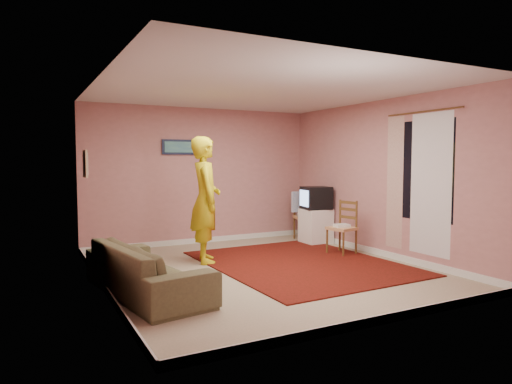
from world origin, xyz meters
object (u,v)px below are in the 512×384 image
crt_tv (316,198)px  chair_a (305,211)px  chair_b (342,222)px  person (206,200)px  sofa (147,269)px  tv_cabinet (316,226)px

crt_tv → chair_a: (0.02, 0.39, -0.30)m
chair_b → person: person is taller
chair_a → person: bearing=-141.5°
chair_a → person: person is taller
sofa → person: bearing=-53.5°
crt_tv → chair_b: 1.14m
chair_a → tv_cabinet: bearing=-75.1°
sofa → person: size_ratio=1.06×
sofa → tv_cabinet: bearing=-73.0°
tv_cabinet → chair_b: (-0.22, -1.07, 0.23)m
crt_tv → person: 2.55m
tv_cabinet → person: person is taller
sofa → person: 1.93m
chair_b → tv_cabinet: bearing=156.2°
tv_cabinet → chair_a: bearing=87.2°
chair_a → sofa: size_ratio=0.25×
tv_cabinet → sofa: (-3.75, -1.85, -0.03)m
tv_cabinet → crt_tv: (-0.01, 0.00, 0.55)m
chair_b → sofa: bearing=-89.9°
tv_cabinet → person: 2.64m
chair_a → person: (-2.51, -0.96, 0.41)m
tv_cabinet → crt_tv: bearing=171.8°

